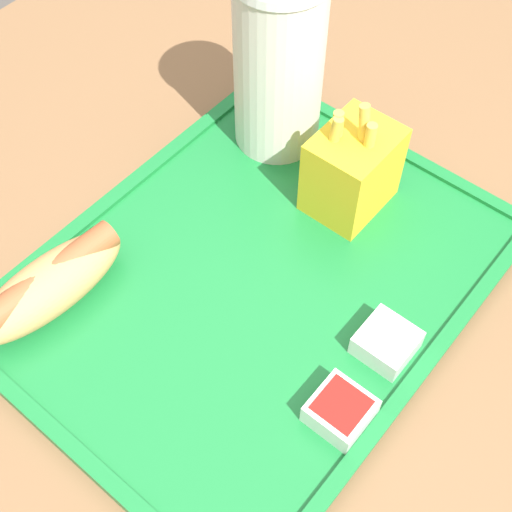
{
  "coord_description": "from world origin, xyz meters",
  "views": [
    {
      "loc": [
        -0.3,
        -0.21,
        1.25
      ],
      "look_at": [
        -0.05,
        -0.0,
        0.8
      ],
      "focal_mm": 50.0,
      "sensor_mm": 36.0,
      "label": 1
    }
  ],
  "objects_px": {
    "sauce_cup_mayo": "(387,342)",
    "soda_cup": "(279,62)",
    "sauce_cup_ketchup": "(340,410)",
    "fries_carton": "(352,169)",
    "hot_dog_far": "(49,285)"
  },
  "relations": [
    {
      "from": "soda_cup",
      "to": "hot_dog_far",
      "type": "distance_m",
      "value": 0.27
    },
    {
      "from": "hot_dog_far",
      "to": "fries_carton",
      "type": "relative_size",
      "value": 1.28
    },
    {
      "from": "sauce_cup_mayo",
      "to": "sauce_cup_ketchup",
      "type": "bearing_deg",
      "value": -175.53
    },
    {
      "from": "fries_carton",
      "to": "sauce_cup_mayo",
      "type": "bearing_deg",
      "value": -133.59
    },
    {
      "from": "sauce_cup_ketchup",
      "to": "sauce_cup_mayo",
      "type": "bearing_deg",
      "value": 4.47
    },
    {
      "from": "hot_dog_far",
      "to": "sauce_cup_mayo",
      "type": "bearing_deg",
      "value": -59.95
    },
    {
      "from": "fries_carton",
      "to": "soda_cup",
      "type": "bearing_deg",
      "value": 76.69
    },
    {
      "from": "sauce_cup_mayo",
      "to": "soda_cup",
      "type": "bearing_deg",
      "value": 58.6
    },
    {
      "from": "hot_dog_far",
      "to": "sauce_cup_ketchup",
      "type": "xyz_separation_m",
      "value": [
        0.07,
        -0.23,
        -0.01
      ]
    },
    {
      "from": "soda_cup",
      "to": "hot_dog_far",
      "type": "height_order",
      "value": "soda_cup"
    },
    {
      "from": "sauce_cup_mayo",
      "to": "hot_dog_far",
      "type": "bearing_deg",
      "value": 120.05
    },
    {
      "from": "hot_dog_far",
      "to": "fries_carton",
      "type": "distance_m",
      "value": 0.27
    },
    {
      "from": "fries_carton",
      "to": "sauce_cup_ketchup",
      "type": "height_order",
      "value": "fries_carton"
    },
    {
      "from": "soda_cup",
      "to": "fries_carton",
      "type": "height_order",
      "value": "soda_cup"
    },
    {
      "from": "fries_carton",
      "to": "sauce_cup_mayo",
      "type": "distance_m",
      "value": 0.15
    }
  ]
}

